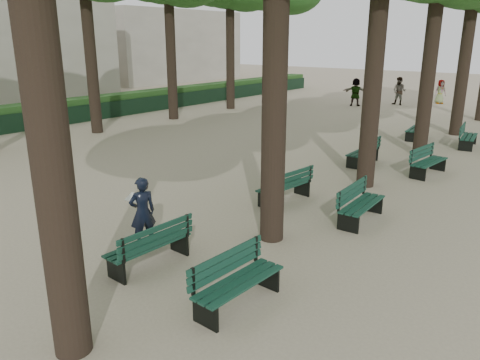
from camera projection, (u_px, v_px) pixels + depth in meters
The scene contains 16 objects.
ground at pixel (121, 268), 9.13m from camera, with size 120.00×120.00×0.00m, color tan.
bench_left_0 at pixel (149, 253), 9.15m from camera, with size 0.64×1.82×0.92m.
bench_left_1 at pixel (284, 192), 12.78m from camera, with size 0.76×1.85×0.92m.
bench_left_2 at pixel (363, 157), 16.59m from camera, with size 0.61×1.81×0.92m.
bench_left_3 at pixel (415, 133), 20.77m from camera, with size 0.76×1.85×0.92m.
bench_right_0 at pixel (239, 291), 7.78m from camera, with size 0.65×1.82×0.92m.
bench_right_1 at pixel (361, 211), 11.39m from camera, with size 0.66×1.83×0.92m.
bench_right_2 at pixel (428, 167), 15.28m from camera, with size 0.75×1.85×0.92m.
bench_right_3 at pixel (468, 141), 19.13m from camera, with size 0.80×1.86×0.92m.
man_with_map at pixel (143, 212), 9.90m from camera, with size 0.70×0.69×1.55m.
pedestrian_e at pixel (356, 92), 30.70m from camera, with size 1.68×0.36×1.81m, color #262628.
pedestrian_a at pixel (399, 91), 31.07m from camera, with size 0.89×0.37×1.84m, color #262628.
pedestrian_d at pixel (440, 92), 31.80m from camera, with size 0.79×0.32×1.61m, color #262628.
fence at pixel (110, 110), 26.15m from camera, with size 0.08×42.00×0.90m, color black.
hedge at pixel (102, 106), 26.52m from camera, with size 1.20×42.00×1.20m, color #1E4A19.
building_far at pixel (150, 46), 50.20m from camera, with size 12.00×16.00×7.00m, color #B7B2A3.
Camera 1 is at (6.93, -5.02, 4.31)m, focal length 35.00 mm.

